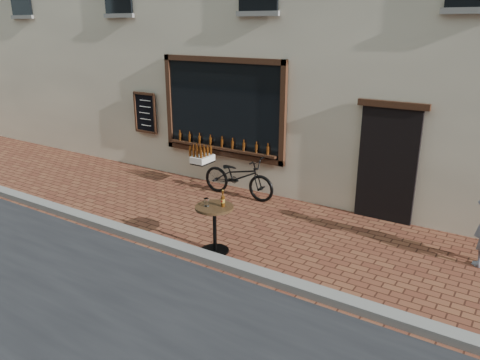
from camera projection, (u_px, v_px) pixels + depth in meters
The scene contains 4 objects.
ground at pixel (197, 265), 7.44m from camera, with size 90.00×90.00×0.00m, color #5B2C1D.
kerb at pixel (205, 257), 7.58m from camera, with size 90.00×0.25×0.12m, color slate.
cargo_bicycle at pixel (237, 176), 10.29m from camera, with size 2.10×0.64×0.99m.
bistro_table at pixel (215, 219), 7.71m from camera, with size 0.64×0.64×1.09m.
Camera 1 is at (4.19, -5.19, 3.63)m, focal length 35.00 mm.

